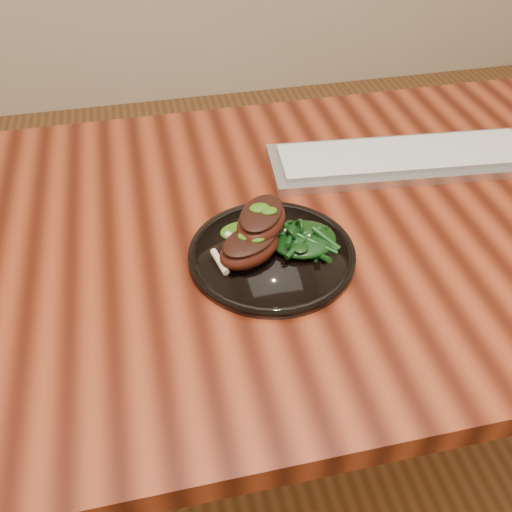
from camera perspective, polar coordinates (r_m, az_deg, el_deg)
The scene contains 7 objects.
desk at distance 0.97m, azimuth 6.24°, elevation 0.07°, with size 1.60×0.80×0.75m.
plate at distance 0.83m, azimuth 1.59°, elevation 0.19°, with size 0.24×0.24×0.01m.
lamb_chop_front at distance 0.80m, azimuth -0.68°, elevation 0.93°, with size 0.12×0.11×0.04m.
lamb_chop_back at distance 0.82m, azimuth 0.50°, elevation 3.62°, with size 0.11×0.12×0.05m.
herb_smear at distance 0.86m, azimuth -1.20°, elevation 2.55°, with size 0.07×0.05×0.00m, color #1D4807.
greens_heap at distance 0.83m, azimuth 4.75°, elevation 2.02°, with size 0.10×0.09×0.04m.
keyboard at distance 1.07m, azimuth 14.59°, elevation 9.42°, with size 0.49×0.19×0.02m.
Camera 1 is at (-0.26, -0.68, 1.31)m, focal length 40.00 mm.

